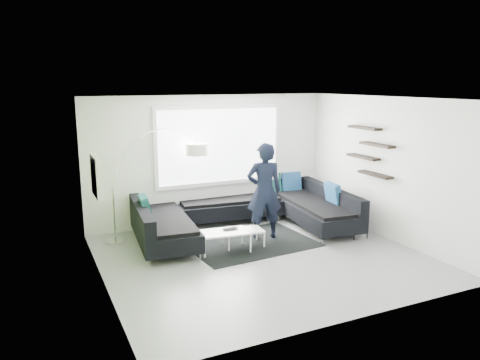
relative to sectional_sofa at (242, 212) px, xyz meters
name	(u,v)px	position (x,y,z in m)	size (l,w,h in m)	color
ground	(262,257)	(-0.27, -1.47, -0.41)	(5.50, 5.50, 0.00)	gray
room_shell	(260,155)	(-0.24, -1.26, 1.39)	(5.54, 5.04, 2.82)	white
sectional_sofa	(242,212)	(0.00, 0.00, 0.00)	(4.59, 3.10, 0.94)	black
rug	(250,243)	(-0.15, -0.70, -0.41)	(2.38, 1.73, 0.01)	black
coffee_table	(234,239)	(-0.56, -0.86, -0.22)	(1.17, 0.68, 0.38)	white
arc_lamp	(112,188)	(-2.52, 0.44, 0.68)	(2.01, 0.51, 2.18)	silver
side_table	(357,226)	(1.95, -1.29, -0.18)	(0.34, 0.34, 0.47)	black
person	(264,191)	(0.24, -0.54, 0.55)	(0.80, 0.63, 1.92)	black
laptop	(231,230)	(-0.63, -0.90, -0.02)	(0.32, 0.21, 0.02)	black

